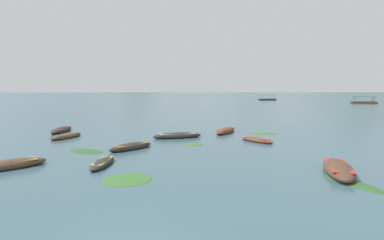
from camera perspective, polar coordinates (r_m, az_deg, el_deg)
The scene contains 21 objects.
ground_plane at distance 1506.41m, azimuth 2.29°, elevation 5.60°, with size 6000.00×6000.00×0.00m, color #385660.
mountain_0 at distance 2734.79m, azimuth -30.06°, elevation 10.33°, with size 2132.04×2132.04×516.78m, color slate.
mountain_1 at distance 1992.92m, azimuth -12.25°, elevation 8.49°, with size 546.13×546.13×207.06m, color #56665B.
mountain_2 at distance 2200.66m, azimuth 9.28°, elevation 8.89°, with size 750.33×750.33×254.10m, color slate.
mountain_3 at distance 2169.07m, azimuth 29.18°, elevation 9.68°, with size 864.55×864.55×359.56m, color #4C5B56.
rowboat_0 at distance 25.57m, azimuth -2.93°, elevation -3.14°, with size 4.59×2.67×0.62m.
rowboat_1 at distance 16.42m, azimuth 27.15°, elevation -8.73°, with size 2.38×4.34×0.70m.
rowboat_2 at distance 27.79m, azimuth -23.72°, elevation -2.97°, with size 2.02×3.65×0.52m.
rowboat_3 at distance 16.98m, azimuth -17.38°, elevation -8.17°, with size 0.87×3.05×0.43m.
rowboat_4 at distance 32.07m, azimuth -24.54°, elevation -1.83°, with size 1.59×4.43×0.64m.
rowboat_5 at distance 21.03m, azimuth -12.05°, elevation -5.23°, with size 3.05×3.38×0.59m.
rowboat_6 at distance 28.79m, azimuth 6.70°, elevation -2.16°, with size 2.80×4.39×0.65m.
rowboat_8 at distance 18.43m, azimuth -32.57°, elevation -7.56°, with size 3.40×3.39×0.61m.
rowboat_9 at distance 24.19m, azimuth 12.79°, elevation -3.91°, with size 2.76×3.01×0.45m.
ferry_0 at distance 111.43m, azimuth 30.98°, elevation 3.04°, with size 8.02×4.87×2.54m.
ferry_1 at distance 134.90m, azimuth 14.76°, elevation 4.00°, with size 8.07×4.45×2.54m.
weed_patch_0 at distance 22.37m, azimuth 0.44°, elevation -4.92°, with size 1.33×1.43×0.14m, color #38662D.
weed_patch_1 at distance 15.05m, azimuth 29.38°, elevation -10.99°, with size 2.98×1.01×0.14m, color #2D5628.
weed_patch_2 at distance 14.08m, azimuth -12.79°, elevation -11.51°, with size 2.33×2.18×0.14m, color #38662D.
weed_patch_3 at distance 29.02m, azimuth 14.00°, elevation -2.63°, with size 2.79×1.48×0.14m, color #38662D.
weed_patch_4 at distance 21.16m, azimuth -20.33°, elevation -5.90°, with size 2.79×1.37×0.14m, color #2D5628.
Camera 1 is at (1.97, -6.40, 4.15)m, focal length 26.79 mm.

